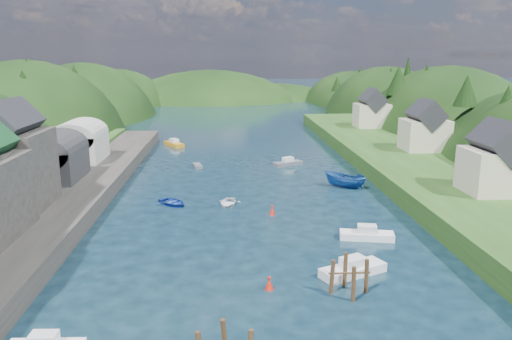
{
  "coord_description": "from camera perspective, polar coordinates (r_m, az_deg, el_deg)",
  "views": [
    {
      "loc": [
        -3.58,
        -31.34,
        17.78
      ],
      "look_at": [
        0.0,
        28.0,
        4.0
      ],
      "focal_mm": 35.0,
      "sensor_mm": 36.0,
      "label": 1
    }
  ],
  "objects": [
    {
      "name": "ground",
      "position": [
        83.34,
        -0.91,
        0.73
      ],
      "size": [
        600.0,
        600.0,
        0.0
      ],
      "primitive_type": "plane",
      "color": "black",
      "rests_on": "ground"
    },
    {
      "name": "hillside_left",
      "position": [
        117.0,
        -24.09,
        -0.85
      ],
      "size": [
        44.0,
        245.56,
        52.0
      ],
      "color": "black",
      "rests_on": "ground"
    },
    {
      "name": "hillside_right",
      "position": [
        119.6,
        20.6,
        0.04
      ],
      "size": [
        36.0,
        245.56,
        48.0
      ],
      "color": "black",
      "rests_on": "ground"
    },
    {
      "name": "far_hills",
      "position": [
        207.38,
        -2.11,
        5.12
      ],
      "size": [
        103.0,
        68.0,
        44.0
      ],
      "color": "black",
      "rests_on": "ground"
    },
    {
      "name": "hill_trees",
      "position": [
        95.66,
        -0.84,
        9.04
      ],
      "size": [
        91.43,
        146.37,
        12.42
      ],
      "color": "black",
      "rests_on": "ground"
    },
    {
      "name": "quay_left",
      "position": [
        57.74,
        -24.09,
        -5.02
      ],
      "size": [
        12.0,
        110.0,
        2.0
      ],
      "primitive_type": "cube",
      "color": "#2D2B28",
      "rests_on": "ground"
    },
    {
      "name": "boat_sheds",
      "position": [
        74.88,
        -20.84,
        2.58
      ],
      "size": [
        7.0,
        21.0,
        7.5
      ],
      "color": "#2D2D30",
      "rests_on": "quay_left"
    },
    {
      "name": "terrace_right",
      "position": [
        78.62,
        17.95,
        0.23
      ],
      "size": [
        16.0,
        120.0,
        2.4
      ],
      "primitive_type": "cube",
      "color": "#234719",
      "rests_on": "ground"
    },
    {
      "name": "right_bank_cottages",
      "position": [
        86.53,
        18.05,
        4.48
      ],
      "size": [
        9.0,
        59.24,
        8.41
      ],
      "color": "beige",
      "rests_on": "terrace_right"
    },
    {
      "name": "piling_cluster_far",
      "position": [
        39.41,
        10.59,
        -12.22
      ],
      "size": [
        3.19,
        2.98,
        3.35
      ],
      "color": "#382314",
      "rests_on": "ground"
    },
    {
      "name": "channel_buoy_near",
      "position": [
        39.62,
        1.52,
        -12.85
      ],
      "size": [
        0.7,
        0.7,
        1.1
      ],
      "color": "red",
      "rests_on": "ground"
    },
    {
      "name": "channel_buoy_far",
      "position": [
        56.93,
        1.87,
        -4.65
      ],
      "size": [
        0.7,
        0.7,
        1.1
      ],
      "color": "red",
      "rests_on": "ground"
    },
    {
      "name": "moored_boats",
      "position": [
        52.2,
        0.63,
        -6.09
      ],
      "size": [
        32.71,
        82.27,
        2.25
      ],
      "color": "white",
      "rests_on": "ground"
    }
  ]
}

